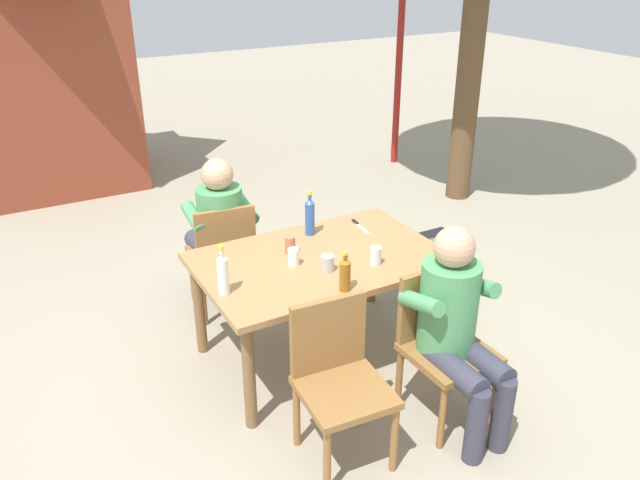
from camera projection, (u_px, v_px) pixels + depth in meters
name	position (u px, v px, depth m)	size (l,w,h in m)	color
ground_plane	(320.00, 353.00, 4.23)	(24.00, 24.00, 0.00)	gray
dining_table	(320.00, 270.00, 3.96)	(1.51, 0.99, 0.72)	#A37547
chair_near_right	(441.00, 338.00, 3.54)	(0.45, 0.45, 0.87)	olive
chair_far_left	(223.00, 253.00, 4.49)	(0.49, 0.49, 0.87)	olive
chair_near_left	(338.00, 374.00, 3.25)	(0.47, 0.47, 0.87)	olive
person_in_white_shirt	(457.00, 322.00, 3.38)	(0.47, 0.62, 1.18)	#4C935B
person_in_plaid_shirt	(217.00, 226.00, 4.51)	(0.47, 0.62, 1.18)	#4C935B
bottle_clear	(223.00, 273.00, 3.47)	(0.06, 0.06, 0.30)	white
bottle_blue	(310.00, 216.00, 4.17)	(0.06, 0.06, 0.31)	#2D56A3
bottle_amber	(345.00, 274.00, 3.51)	(0.06, 0.06, 0.24)	#996019
cup_glass	(376.00, 256.00, 3.82)	(0.07, 0.07, 0.11)	silver
cup_steel	(327.00, 263.00, 3.74)	(0.08, 0.08, 0.10)	#B2B7BC
cup_white	(293.00, 257.00, 3.81)	(0.07, 0.07, 0.11)	white
cup_terracotta	(290.00, 245.00, 3.95)	(0.07, 0.07, 0.11)	#BC6B47
table_knife	(359.00, 225.00, 4.34)	(0.05, 0.24, 0.01)	silver
backpack_by_near_side	(431.00, 261.00, 4.98)	(0.33, 0.24, 0.43)	black
backpack_by_far_side	(434.00, 272.00, 4.79)	(0.31, 0.22, 0.47)	#47663D
brick_kiosk	(41.00, 54.00, 6.69)	(1.85, 1.91, 2.68)	brown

